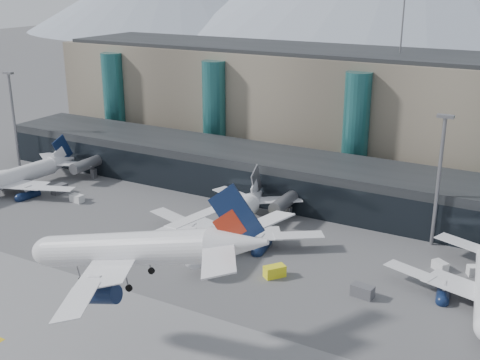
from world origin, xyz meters
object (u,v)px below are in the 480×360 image
at_px(jet_parked_left, 21,170).
at_px(veh_g, 440,266).
at_px(jet_parked_mid, 233,215).
at_px(veh_h, 275,271).
at_px(veh_c, 362,291).
at_px(lightmast_mid, 439,174).
at_px(veh_b, 257,227).
at_px(lightmast_left, 13,114).
at_px(veh_a, 77,198).
at_px(veh_f, 59,189).
at_px(hero_jet, 148,242).
at_px(veh_d, 477,271).

xyz_separation_m(jet_parked_left, veh_g, (98.46, 5.39, -3.73)).
relative_size(jet_parked_mid, veh_h, 10.55).
bearing_deg(veh_c, lightmast_mid, 85.65).
bearing_deg(veh_c, veh_b, 158.09).
xyz_separation_m(lightmast_left, jet_parked_left, (15.20, -12.49, -9.88)).
relative_size(veh_a, veh_b, 1.14).
bearing_deg(lightmast_mid, jet_parked_mid, -156.38).
relative_size(veh_b, veh_f, 0.75).
bearing_deg(jet_parked_mid, lightmast_mid, -74.63).
height_order(lightmast_left, veh_h, lightmast_left).
bearing_deg(veh_f, hero_jet, -122.45).
bearing_deg(lightmast_mid, veh_f, -170.71).
xyz_separation_m(lightmast_mid, veh_d, (9.61, -9.06, -13.54)).
bearing_deg(veh_b, hero_jet, -168.49).
height_order(veh_b, veh_d, veh_d).
bearing_deg(veh_h, lightmast_left, 112.58).
xyz_separation_m(veh_f, veh_g, (87.90, 3.67, -0.23)).
distance_m(lightmast_left, jet_parked_left, 22.02).
xyz_separation_m(veh_b, veh_c, (27.26, -15.23, 0.20)).
distance_m(jet_parked_left, jet_parked_mid, 59.48).
xyz_separation_m(hero_jet, veh_b, (-8.47, 45.91, -17.03)).
height_order(jet_parked_mid, veh_c, jet_parked_mid).
bearing_deg(lightmast_left, veh_g, -3.58).
height_order(hero_jet, veh_f, hero_jet).
height_order(veh_a, veh_f, veh_f).
bearing_deg(veh_c, veh_a, 179.58).
bearing_deg(lightmast_left, veh_h, -14.82).
relative_size(jet_parked_mid, veh_b, 13.79).
relative_size(jet_parked_left, veh_d, 12.07).
xyz_separation_m(lightmast_left, veh_b, (77.42, -7.60, -13.61)).
height_order(jet_parked_left, jet_parked_mid, jet_parked_mid).
bearing_deg(veh_f, lightmast_left, 70.25).
bearing_deg(jet_parked_mid, veh_d, -90.16).
distance_m(jet_parked_left, veh_d, 104.67).
xyz_separation_m(jet_parked_left, veh_b, (62.21, 4.90, -3.74)).
bearing_deg(veh_a, lightmast_left, 162.39).
relative_size(hero_jet, jet_parked_mid, 0.98).
xyz_separation_m(hero_jet, veh_c, (18.79, 30.67, -16.84)).
bearing_deg(lightmast_left, lightmast_mid, 1.56).
bearing_deg(jet_parked_mid, lightmast_left, 72.29).
bearing_deg(lightmast_left, jet_parked_left, -39.41).
height_order(lightmast_mid, jet_parked_mid, lightmast_mid).
height_order(veh_a, veh_d, veh_a).
xyz_separation_m(lightmast_left, veh_c, (104.68, -22.83, -13.42)).
distance_m(hero_jet, jet_parked_left, 82.79).
relative_size(jet_parked_left, veh_h, 10.19).
distance_m(jet_parked_mid, veh_a, 41.16).
height_order(lightmast_left, veh_b, lightmast_left).
relative_size(veh_c, veh_f, 0.97).
bearing_deg(veh_d, jet_parked_mid, 158.57).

